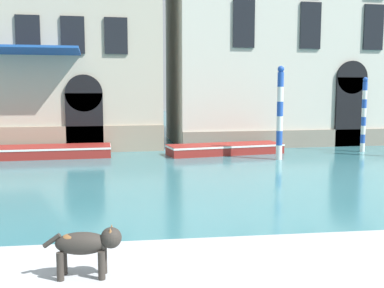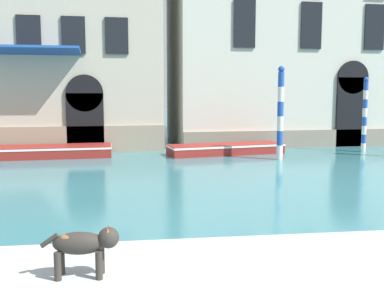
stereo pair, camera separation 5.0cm
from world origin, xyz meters
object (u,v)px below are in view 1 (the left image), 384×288
at_px(boat_moored_near_palazzo, 27,152).
at_px(boat_moored_far, 225,149).
at_px(boat_foreground, 253,282).
at_px(dog_on_deck, 87,244).
at_px(mooring_pole_0, 280,113).
at_px(mooring_pole_3, 364,114).

bearing_deg(boat_moored_near_palazzo, boat_moored_far, -3.54).
bearing_deg(boat_foreground, dog_on_deck, -174.21).
bearing_deg(boat_moored_near_palazzo, mooring_pole_0, -14.06).
xyz_separation_m(dog_on_deck, boat_moored_far, (5.23, 13.66, -0.76)).
bearing_deg(mooring_pole_0, boat_foreground, -112.84).
bearing_deg(mooring_pole_3, dog_on_deck, -131.07).
bearing_deg(boat_moored_near_palazzo, dog_on_deck, -78.40).
distance_m(boat_moored_near_palazzo, boat_moored_far, 8.35).
distance_m(boat_foreground, boat_moored_far, 13.93).
xyz_separation_m(boat_moored_near_palazzo, mooring_pole_0, (10.05, -2.35, 1.63)).
bearing_deg(boat_moored_near_palazzo, boat_foreground, -70.55).
relative_size(boat_foreground, boat_moored_near_palazzo, 1.12).
relative_size(boat_moored_near_palazzo, mooring_pole_3, 2.05).
relative_size(boat_foreground, boat_moored_far, 1.48).
relative_size(mooring_pole_0, mooring_pole_3, 1.11).
xyz_separation_m(dog_on_deck, boat_moored_near_palazzo, (-3.11, 14.05, -0.74)).
bearing_deg(boat_moored_far, mooring_pole_0, -56.58).
bearing_deg(dog_on_deck, boat_moored_near_palazzo, 109.14).
distance_m(dog_on_deck, boat_moored_far, 14.65).
height_order(boat_moored_far, mooring_pole_3, mooring_pole_3).
relative_size(dog_on_deck, boat_moored_near_palazzo, 0.13).
height_order(boat_foreground, boat_moored_near_palazzo, boat_foreground).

